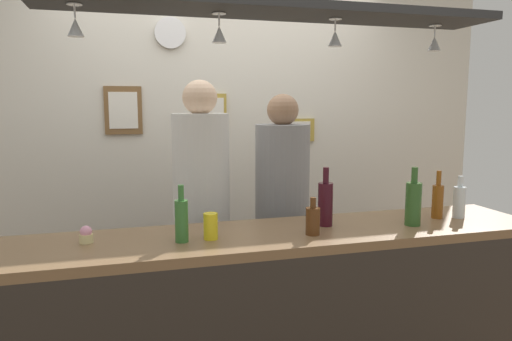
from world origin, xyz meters
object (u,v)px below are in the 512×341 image
Objects in this scene: bottle_champagne_green at (413,202)px; bottle_soda_clear at (459,201)px; drink_can at (211,226)px; person_right_grey_shirt at (282,200)px; wall_clock at (170,33)px; picture_frame_lower_pair at (296,130)px; picture_frame_caricature at (123,110)px; bottle_beer_amber_tall at (438,200)px; bottle_beer_brown_stubby at (313,220)px; cupcake at (86,235)px; person_left_white_patterned_shirt at (201,196)px; bottle_beer_green_import at (182,219)px; bottle_wine_dark_red at (325,203)px; picture_frame_crest at (215,111)px.

bottle_champagne_green is 0.34m from bottle_soda_clear.
bottle_champagne_green is at bearing -1.66° from drink_can.
wall_clock is (-0.60, 0.74, 1.10)m from person_right_grey_shirt.
picture_frame_caricature is (-1.31, 0.00, 0.16)m from picture_frame_lower_pair.
bottle_champagne_green is 1.00× the size of picture_frame_lower_pair.
bottle_champagne_green reaches higher than bottle_soda_clear.
person_right_grey_shirt is 0.93m from bottle_beer_amber_tall.
picture_frame_lower_pair is (0.37, 0.74, 0.40)m from person_right_grey_shirt.
wall_clock is (-0.01, 1.44, 1.06)m from drink_can.
wall_clock is at bearing -179.63° from picture_frame_lower_pair.
wall_clock is (0.34, -0.01, 0.55)m from picture_frame_caricature.
picture_frame_caricature is at bearing 178.96° from wall_clock.
cupcake is at bearing 171.52° from bottle_beer_brown_stubby.
person_left_white_patterned_shirt reaches higher than bottle_beer_amber_tall.
bottle_champagne_green is at bearing -156.00° from bottle_beer_amber_tall.
person_left_white_patterned_shirt is 6.72× the size of bottle_beer_green_import.
bottle_wine_dark_red is at bearing 176.72° from bottle_soda_clear.
bottle_beer_green_import is 0.75m from bottle_wine_dark_red.
picture_frame_caricature is (-1.73, 1.40, 0.48)m from bottle_soda_clear.
person_left_white_patterned_shirt is at bearing 131.07° from bottle_wine_dark_red.
person_left_white_patterned_shirt is at bearing 73.80° from bottle_beer_green_import.
bottle_beer_amber_tall is 1.74m from picture_frame_crest.
bottle_champagne_green reaches higher than bottle_beer_amber_tall.
picture_frame_caricature is (-1.40, 1.47, 0.45)m from bottle_champagne_green.
bottle_champagne_green is 2.08m from picture_frame_caricature.
person_right_grey_shirt is at bearing 44.50° from bottle_beer_green_import.
bottle_soda_clear is 0.68× the size of picture_frame_caricature.
drink_can is 0.47× the size of picture_frame_crest.
picture_frame_caricature is at bearing 103.89° from drink_can.
bottle_beer_amber_tall is 0.87× the size of picture_frame_lower_pair.
person_right_grey_shirt is 9.27× the size of bottle_beer_brown_stubby.
wall_clock reaches higher than picture_frame_crest.
bottle_champagne_green is 1.15× the size of bottle_beer_green_import.
picture_frame_lower_pair is at bearing 41.91° from cupcake.
wall_clock reaches higher than picture_frame_lower_pair.
wall_clock is (0.12, 1.44, 1.01)m from bottle_beer_green_import.
picture_frame_crest is at bearing 127.48° from bottle_soda_clear.
drink_can is (-0.59, -0.70, 0.05)m from person_right_grey_shirt.
drink_can is 0.55× the size of wall_clock.
drink_can is (-0.48, 0.06, -0.01)m from bottle_beer_brown_stubby.
bottle_beer_brown_stubby is at bearing -131.58° from bottle_wine_dark_red.
person_right_grey_shirt is 13.68× the size of drink_can.
picture_frame_caricature reaches higher than picture_frame_lower_pair.
bottle_champagne_green is at bearing -167.87° from bottle_soda_clear.
bottle_beer_amber_tall is (0.67, -0.63, 0.09)m from person_right_grey_shirt.
bottle_beer_amber_tall reaches higher than drink_can.
person_right_grey_shirt is at bearing 81.94° from bottle_beer_brown_stubby.
bottle_champagne_green is 1.59m from cupcake.
drink_can is (0.13, 0.01, -0.04)m from bottle_beer_green_import.
picture_frame_crest is at bearing 180.00° from picture_frame_lower_pair.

